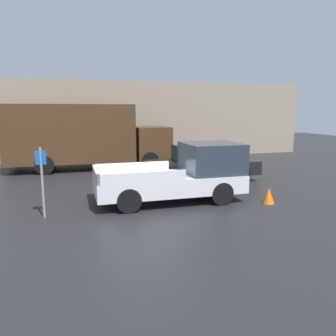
# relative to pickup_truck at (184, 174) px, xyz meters

# --- Properties ---
(ground_plane) EXTENTS (60.00, 60.00, 0.00)m
(ground_plane) POSITION_rel_pickup_truck_xyz_m (-1.39, -0.22, -0.93)
(ground_plane) COLOR #232326
(building_wall) EXTENTS (28.00, 0.15, 5.00)m
(building_wall) POSITION_rel_pickup_truck_xyz_m (-1.39, 10.77, 1.57)
(building_wall) COLOR gray
(building_wall) RESTS_ON ground
(pickup_truck) EXTENTS (5.04, 2.06, 1.99)m
(pickup_truck) POSITION_rel_pickup_truck_xyz_m (0.00, 0.00, 0.00)
(pickup_truck) COLOR silver
(pickup_truck) RESTS_ON ground
(car) EXTENTS (4.89, 1.96, 1.60)m
(car) POSITION_rel_pickup_truck_xyz_m (1.91, 2.85, -0.11)
(car) COLOR black
(car) RESTS_ON ground
(delivery_truck) EXTENTS (8.56, 2.59, 3.44)m
(delivery_truck) POSITION_rel_pickup_truck_xyz_m (-3.08, 7.57, 0.90)
(delivery_truck) COLOR #472D19
(delivery_truck) RESTS_ON ground
(parking_sign) EXTENTS (0.30, 0.07, 2.09)m
(parking_sign) POSITION_rel_pickup_truck_xyz_m (-4.56, -0.67, 0.25)
(parking_sign) COLOR gray
(parking_sign) RESTS_ON ground
(newspaper_box) EXTENTS (0.45, 0.40, 1.10)m
(newspaper_box) POSITION_rel_pickup_truck_xyz_m (-6.77, 10.44, -0.38)
(newspaper_box) COLOR #194CB2
(newspaper_box) RESTS_ON ground
(traffic_cone) EXTENTS (0.40, 0.40, 0.54)m
(traffic_cone) POSITION_rel_pickup_truck_xyz_m (2.65, -1.19, -0.66)
(traffic_cone) COLOR orange
(traffic_cone) RESTS_ON ground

